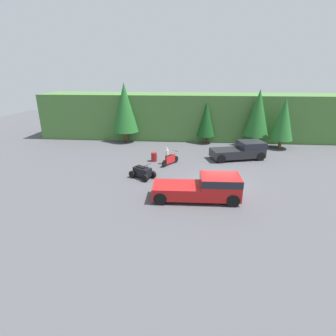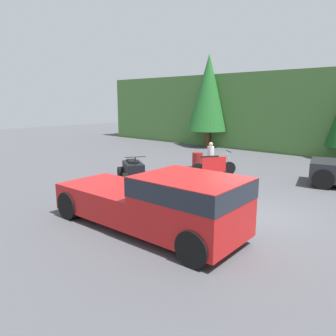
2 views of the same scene
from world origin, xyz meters
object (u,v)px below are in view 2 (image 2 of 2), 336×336
Objects in this scene: rider_person at (211,157)px; dirt_bike at (214,166)px; quad_atv at (133,171)px; pickup_truck_red at (161,201)px; steel_barrel at (197,160)px.

dirt_bike is at bearing -91.82° from rider_person.
pickup_truck_red is at bearing -3.61° from quad_atv.
pickup_truck_red is at bearing -122.39° from rider_person.
steel_barrel is at bearing 117.22° from quad_atv.
quad_atv is 2.69× the size of steel_barrel.
dirt_bike is 0.83× the size of quad_atv.
dirt_bike is at bearing 110.88° from pickup_truck_red.
quad_atv is 1.45× the size of rider_person.
quad_atv reaches higher than steel_barrel.
pickup_truck_red is 3.06× the size of dirt_bike.
rider_person reaches higher than quad_atv.
steel_barrel is at bearing 118.31° from pickup_truck_red.
steel_barrel is at bearing 95.50° from rider_person.
dirt_bike is 2.23× the size of steel_barrel.
pickup_truck_red reaches higher than rider_person.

